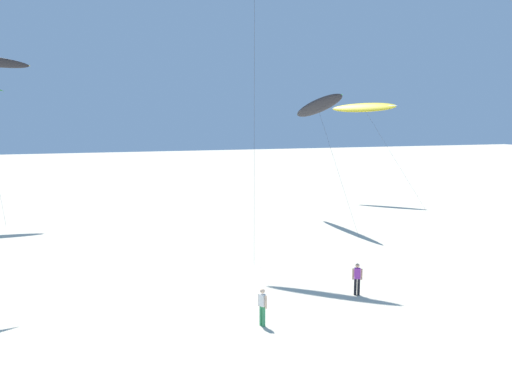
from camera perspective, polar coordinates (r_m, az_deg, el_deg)
name	(u,v)px	position (r m, az deg, el deg)	size (l,w,h in m)	color
flying_kite_0	(364,107)	(56.27, 12.07, 9.31)	(5.81, 10.42, 10.84)	yellow
flying_kite_4	(318,106)	(43.80, 6.97, 9.59)	(1.30, 11.41, 11.25)	black
person_foreground_walker	(262,305)	(22.06, 0.73, -12.66)	(0.30, 0.47, 1.66)	#338E56
person_near_left	(357,278)	(26.20, 11.34, -9.46)	(0.46, 0.31, 1.64)	black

